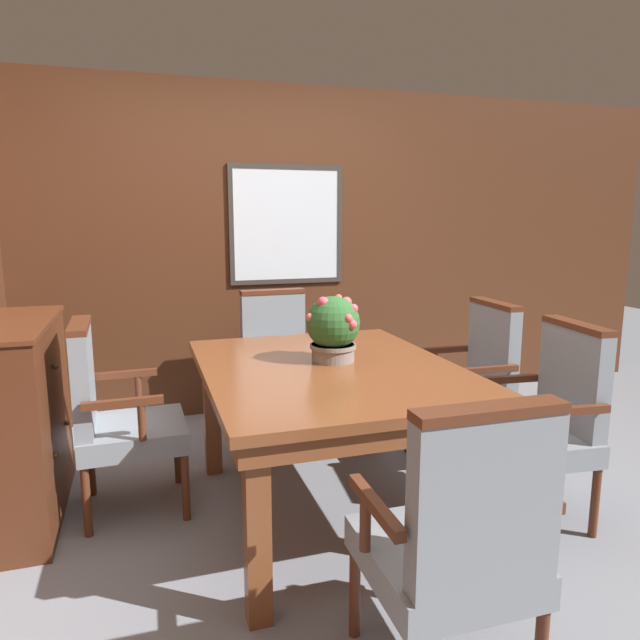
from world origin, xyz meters
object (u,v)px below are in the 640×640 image
Objects in this scene: dining_table at (329,385)px; sideboard_cabinet at (10,422)px; chair_right_far at (472,379)px; chair_left_far at (115,413)px; chair_right_near at (546,418)px; potted_plant at (333,328)px; chair_head_near at (457,539)px; chair_head_far at (278,360)px.

dining_table is 1.58m from sideboard_cabinet.
chair_right_far is 2.04m from chair_left_far.
chair_right_near is (-0.03, -0.70, 0.00)m from chair_right_far.
chair_right_far is at bearing 19.09° from dining_table.
chair_right_far is at bearing -2.01° from sideboard_cabinet.
chair_right_far is at bearing 15.47° from potted_plant.
chair_right_near is at bearing -111.08° from chair_left_far.
dining_table is 1.56× the size of chair_right_far.
chair_head_near and chair_right_near have the same top height.
dining_table is 1.56× the size of chair_left_far.
chair_head_far is at bearing 25.53° from sideboard_cabinet.
chair_head_far is (0.02, 1.17, -0.16)m from dining_table.
chair_right_far reaches higher than dining_table.
dining_table is 1.56× the size of chair_head_far.
sideboard_cabinet is at bearing 166.90° from potted_plant.
dining_table is 1.07m from chair_right_near.
chair_head_near is 2.98× the size of potted_plant.
chair_head_near is at bearing -44.67° from chair_right_near.
sideboard_cabinet reaches higher than chair_right_near.
potted_plant is at bearing 60.16° from dining_table.
sideboard_cabinet is at bearing 163.46° from dining_table.
chair_left_far is at bearing -54.94° from chair_head_near.
chair_head_near is 1.26m from chair_right_near.
dining_table is 1.10m from chair_right_far.
dining_table is 1.18m from chair_head_far.
chair_right_near is 0.99× the size of sideboard_cabinet.
chair_right_far is 0.99× the size of sideboard_cabinet.
chair_right_far is at bearing -176.77° from chair_right_near.
chair_head_near is at bearing -88.59° from dining_table.
chair_head_far is at bearing -89.17° from chair_head_near.
chair_head_far reaches higher than dining_table.
potted_plant reaches higher than chair_right_far.
chair_head_near is at bearing -30.99° from chair_right_far.
chair_right_near is (0.97, 0.81, 0.00)m from chair_head_near.
chair_head_near and chair_head_far have the same top height.
dining_table is 1.56× the size of chair_head_near.
chair_head_far is (-1.01, 0.82, 0.00)m from chair_right_far.
chair_left_far and chair_right_near have the same top height.
chair_right_near is at bearing -139.60° from chair_head_near.
chair_head_far is 0.99× the size of sideboard_cabinet.
dining_table is 1.56× the size of chair_right_near.
chair_right_near is at bearing -58.88° from chair_head_far.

